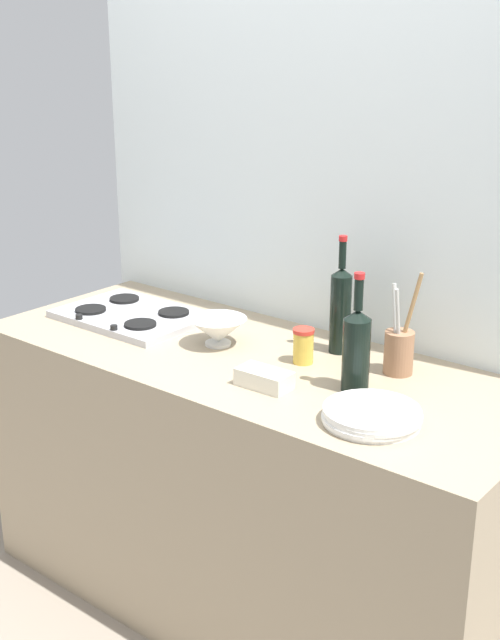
# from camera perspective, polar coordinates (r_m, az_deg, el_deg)

# --- Properties ---
(ground_plane) EXTENTS (6.00, 6.00, 0.00)m
(ground_plane) POSITION_cam_1_polar(r_m,az_deg,el_deg) (3.00, 0.00, -18.75)
(ground_plane) COLOR gray
(ground_plane) RESTS_ON ground
(counter_block) EXTENTS (1.80, 0.70, 0.90)m
(counter_block) POSITION_cam_1_polar(r_m,az_deg,el_deg) (2.75, 0.00, -11.31)
(counter_block) COLOR tan
(counter_block) RESTS_ON ground
(backsplash_panel) EXTENTS (1.90, 0.06, 2.49)m
(backsplash_panel) POSITION_cam_1_polar(r_m,az_deg,el_deg) (2.75, 5.01, 6.43)
(backsplash_panel) COLOR silver
(backsplash_panel) RESTS_ON ground
(stovetop_hob) EXTENTS (0.49, 0.35, 0.04)m
(stovetop_hob) POSITION_cam_1_polar(r_m,az_deg,el_deg) (2.92, -8.08, 0.33)
(stovetop_hob) COLOR #B2B2B7
(stovetop_hob) RESTS_ON counter_block
(plate_stack) EXTENTS (0.26, 0.26, 0.04)m
(plate_stack) POSITION_cam_1_polar(r_m,az_deg,el_deg) (2.15, 8.33, -6.50)
(plate_stack) COLOR white
(plate_stack) RESTS_ON counter_block
(wine_bottle_leftmost) EXTENTS (0.08, 0.08, 0.34)m
(wine_bottle_leftmost) POSITION_cam_1_polar(r_m,az_deg,el_deg) (2.29, 7.29, -1.90)
(wine_bottle_leftmost) COLOR black
(wine_bottle_leftmost) RESTS_ON counter_block
(wine_bottle_mid_left) EXTENTS (0.07, 0.07, 0.37)m
(wine_bottle_mid_left) POSITION_cam_1_polar(r_m,az_deg,el_deg) (2.56, 6.22, 0.81)
(wine_bottle_mid_left) COLOR black
(wine_bottle_mid_left) RESTS_ON counter_block
(mixing_bowl) EXTENTS (0.19, 0.19, 0.09)m
(mixing_bowl) POSITION_cam_1_polar(r_m,az_deg,el_deg) (2.64, -2.21, -0.73)
(mixing_bowl) COLOR white
(mixing_bowl) RESTS_ON counter_block
(butter_dish) EXTENTS (0.16, 0.09, 0.05)m
(butter_dish) POSITION_cam_1_polar(r_m,az_deg,el_deg) (2.33, 0.98, -4.03)
(butter_dish) COLOR silver
(butter_dish) RESTS_ON counter_block
(utensil_crock) EXTENTS (0.09, 0.09, 0.31)m
(utensil_crock) POSITION_cam_1_polar(r_m,az_deg,el_deg) (2.45, 10.17, -2.00)
(utensil_crock) COLOR #996B4C
(utensil_crock) RESTS_ON counter_block
(condiment_jar_front) EXTENTS (0.06, 0.06, 0.11)m
(condiment_jar_front) POSITION_cam_1_polar(r_m,az_deg,el_deg) (2.50, 3.67, -1.77)
(condiment_jar_front) COLOR gold
(condiment_jar_front) RESTS_ON counter_block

